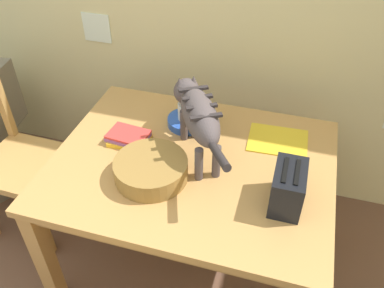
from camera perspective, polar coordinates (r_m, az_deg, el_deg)
The scene contains 9 objects.
dining_table at distance 1.85m, azimuth -0.00°, elevation -4.42°, with size 1.23×0.96×0.72m.
cat at distance 1.72m, azimuth 0.77°, elevation 4.40°, with size 0.38×0.60×0.30m.
saucer_bowl at distance 2.00m, azimuth -0.71°, elevation 3.20°, with size 0.19×0.19×0.04m, color blue.
coffee_mug at distance 1.96m, azimuth -0.63°, elevation 4.64°, with size 0.13×0.09×0.08m.
magazine at distance 1.95m, azimuth 11.96°, elevation 0.49°, with size 0.27×0.22×0.01m, color gold.
book_stack at distance 1.91m, azimuth -8.88°, elevation 0.88°, with size 0.20×0.15×0.05m.
wicker_basket at distance 1.70m, azimuth -5.78°, elevation -3.52°, with size 0.31×0.31×0.09m.
toaster at distance 1.60m, azimuth 13.32°, elevation -5.98°, with size 0.12×0.20×0.18m.
wooden_chair_far at distance 2.38m, azimuth -23.62°, elevation -2.11°, with size 0.43×0.43×0.95m.
Camera 1 is at (0.52, -0.14, 1.92)m, focal length 37.96 mm.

